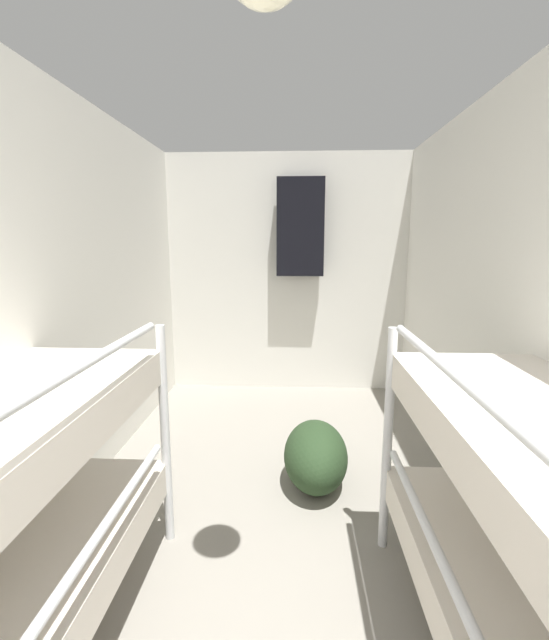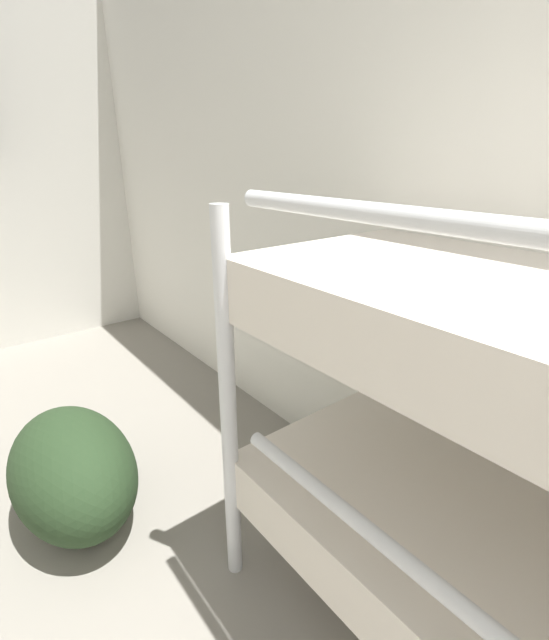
# 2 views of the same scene
# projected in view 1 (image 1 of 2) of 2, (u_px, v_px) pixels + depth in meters

# --- Properties ---
(wall_left) EXTENTS (0.06, 4.86, 2.30)m
(wall_left) POSITION_uv_depth(u_px,v_px,m) (10.00, 315.00, 1.92)
(wall_left) COLOR silver
(wall_left) RESTS_ON ground_plane
(wall_back) EXTENTS (2.44, 0.06, 2.30)m
(wall_back) POSITION_uv_depth(u_px,v_px,m) (287.00, 275.00, 4.22)
(wall_back) COLOR silver
(wall_back) RESTS_ON ground_plane
(duffel_bag) EXTENTS (0.39, 0.60, 0.39)m
(duffel_bag) POSITION_uv_depth(u_px,v_px,m) (316.00, 456.00, 2.60)
(duffel_bag) COLOR #23381E
(duffel_bag) RESTS_ON ground_plane
(hanging_coat) EXTENTS (0.44, 0.12, 0.90)m
(hanging_coat) POSITION_uv_depth(u_px,v_px,m) (300.00, 227.00, 3.98)
(hanging_coat) COLOR black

